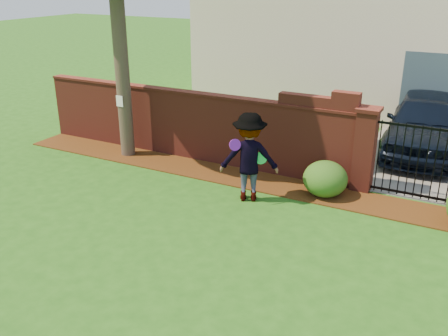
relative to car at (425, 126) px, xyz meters
The scene contains 13 objects.
ground 7.79m from the car, 115.04° to the right, with size 80.00×80.00×0.01m, color #235715.
mulch_bed 5.67m from the car, 138.93° to the right, with size 11.10×1.08×0.03m, color #3D200B.
brick_wall 6.10m from the car, 150.25° to the right, with size 8.70×0.31×2.16m.
pillar_left 3.15m from the car, 106.24° to the right, with size 0.50×0.50×1.88m.
iron_gate 3.03m from the car, 85.86° to the right, with size 1.78×0.03×1.60m.
driveway 1.28m from the car, 77.35° to the left, with size 3.20×8.00×0.01m, color slate.
house 5.96m from the car, 114.61° to the left, with size 12.40×6.40×6.30m.
car is the anchor object (origin of this frame).
paper_notice 7.90m from the car, 151.00° to the right, with size 0.20×0.01×0.28m, color white.
shrub_left 4.02m from the car, 112.14° to the right, with size 0.96×0.96×0.78m, color #1E5218.
man 5.48m from the car, 121.73° to the right, with size 1.23×0.71×1.90m, color gray.
frisbee_purple 5.89m from the car, 121.10° to the right, with size 0.24×0.24×0.02m, color purple.
frisbee_green 5.33m from the car, 119.59° to the right, with size 0.26×0.26×0.02m, color #1BCC4C.
Camera 1 is at (4.34, -6.27, 4.50)m, focal length 39.35 mm.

